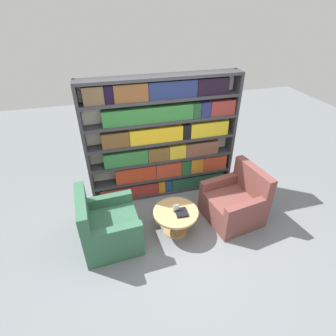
# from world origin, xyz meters

# --- Properties ---
(ground_plane) EXTENTS (14.00, 14.00, 0.00)m
(ground_plane) POSITION_xyz_m (0.00, 0.00, 0.00)
(ground_plane) COLOR slate
(bookshelf) EXTENTS (2.65, 0.30, 2.22)m
(bookshelf) POSITION_xyz_m (0.03, 1.36, 1.10)
(bookshelf) COLOR silver
(bookshelf) RESTS_ON ground_plane
(armchair_left) EXTENTS (0.87, 0.90, 0.94)m
(armchair_left) POSITION_xyz_m (-1.13, 0.31, 0.31)
(armchair_left) COLOR #336047
(armchair_left) RESTS_ON ground_plane
(armchair_right) EXTENTS (0.94, 0.96, 0.94)m
(armchair_right) POSITION_xyz_m (0.98, 0.32, 0.31)
(armchair_right) COLOR brown
(armchair_right) RESTS_ON ground_plane
(coffee_table) EXTENTS (0.71, 0.71, 0.42)m
(coffee_table) POSITION_xyz_m (-0.07, 0.27, 0.30)
(coffee_table) COLOR tan
(coffee_table) RESTS_ON ground_plane
(table_sign) EXTENTS (0.09, 0.06, 0.13)m
(table_sign) POSITION_xyz_m (-0.07, 0.27, 0.47)
(table_sign) COLOR black
(table_sign) RESTS_ON coffee_table
(stray_book) EXTENTS (0.19, 0.21, 0.03)m
(stray_book) POSITION_xyz_m (0.00, 0.21, 0.43)
(stray_book) COLOR black
(stray_book) RESTS_ON coffee_table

